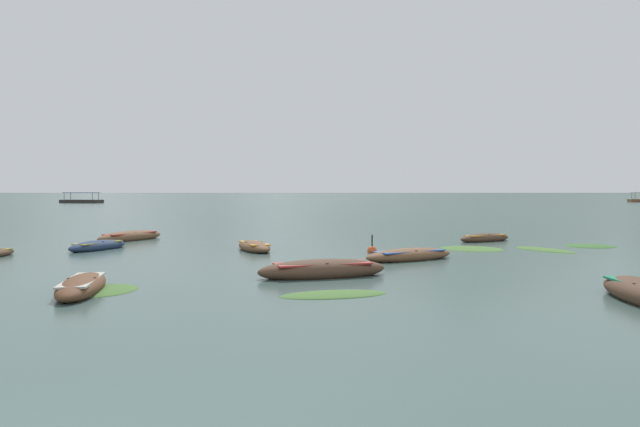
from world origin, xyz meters
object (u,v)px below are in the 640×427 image
object	(u,v)px
mooring_buoy	(372,251)
rowboat_4	(323,270)
rowboat_8	(485,238)
rowboat_2	(82,286)
rowboat_3	(254,247)
rowboat_5	(409,255)
ferry_0	(81,201)
rowboat_1	(130,237)
rowboat_7	(98,246)

from	to	relation	value
mooring_buoy	rowboat_4	bearing A→B (deg)	-106.42
rowboat_4	rowboat_8	size ratio (longest dim) A/B	1.27
rowboat_2	rowboat_3	xyz separation A→B (m)	(3.07, 10.69, -0.00)
rowboat_4	rowboat_8	world-z (taller)	rowboat_4
rowboat_5	ferry_0	world-z (taller)	ferry_0
rowboat_3	mooring_buoy	distance (m)	5.21
rowboat_1	rowboat_7	size ratio (longest dim) A/B	1.29
rowboat_1	rowboat_2	size ratio (longest dim) A/B	1.21
rowboat_3	mooring_buoy	size ratio (longest dim) A/B	3.95
rowboat_1	rowboat_7	world-z (taller)	rowboat_1
rowboat_4	rowboat_5	distance (m)	5.48
rowboat_4	ferry_0	xyz separation A→B (m)	(-55.05, 110.98, 0.24)
rowboat_5	rowboat_4	bearing A→B (deg)	-126.55
mooring_buoy	rowboat_5	bearing A→B (deg)	-63.63
rowboat_4	ferry_0	bearing A→B (deg)	116.38
rowboat_3	ferry_0	xyz separation A→B (m)	(-51.94, 103.18, 0.28)
rowboat_7	rowboat_8	xyz separation A→B (m)	(18.47, 4.60, -0.00)
rowboat_2	rowboat_7	bearing A→B (deg)	109.89
rowboat_7	rowboat_8	bearing A→B (deg)	13.98
rowboat_2	ferry_0	size ratio (longest dim) A/B	0.37
rowboat_7	ferry_0	bearing A→B (deg)	113.57
rowboat_2	mooring_buoy	world-z (taller)	mooring_buoy
rowboat_8	mooring_buoy	world-z (taller)	mooring_buoy
rowboat_1	rowboat_4	distance (m)	16.60
rowboat_5	rowboat_3	bearing A→B (deg)	151.93
rowboat_5	ferry_0	bearing A→B (deg)	118.68
rowboat_4	rowboat_5	xyz separation A→B (m)	(3.26, 4.40, -0.03)
rowboat_2	rowboat_8	xyz separation A→B (m)	(14.52, 15.52, -0.01)
rowboat_3	rowboat_8	distance (m)	12.42
rowboat_1	rowboat_8	xyz separation A→B (m)	(18.71, -0.34, -0.03)
rowboat_1	rowboat_7	distance (m)	4.95
mooring_buoy	ferry_0	bearing A→B (deg)	118.74
rowboat_3	mooring_buoy	world-z (taller)	mooring_buoy
rowboat_3	rowboat_7	bearing A→B (deg)	178.12
rowboat_2	rowboat_8	world-z (taller)	rowboat_2
rowboat_3	rowboat_4	xyz separation A→B (m)	(3.10, -7.80, 0.04)
rowboat_7	rowboat_3	bearing A→B (deg)	-1.88
rowboat_3	rowboat_8	xyz separation A→B (m)	(11.45, 4.83, -0.00)
rowboat_2	rowboat_5	world-z (taller)	rowboat_5
rowboat_1	mooring_buoy	world-z (taller)	mooring_buoy
rowboat_2	rowboat_7	distance (m)	11.62
rowboat_3	rowboat_7	size ratio (longest dim) A/B	1.02
ferry_0	mooring_buoy	xyz separation A→B (m)	(57.08, -104.09, -0.35)
rowboat_8	rowboat_3	bearing A→B (deg)	-157.13
rowboat_4	rowboat_7	distance (m)	12.92
rowboat_5	rowboat_8	xyz separation A→B (m)	(5.08, 8.22, -0.01)
rowboat_2	rowboat_8	bearing A→B (deg)	46.91
rowboat_3	rowboat_2	bearing A→B (deg)	-106.04
mooring_buoy	rowboat_3	bearing A→B (deg)	169.98
rowboat_3	mooring_buoy	bearing A→B (deg)	-10.02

